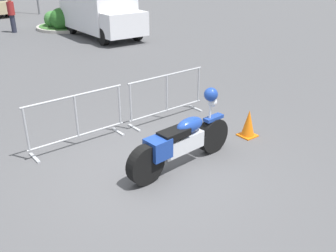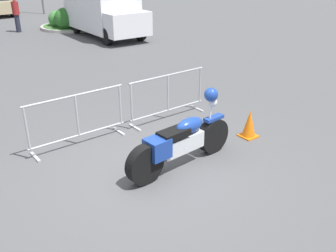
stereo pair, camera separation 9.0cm
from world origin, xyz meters
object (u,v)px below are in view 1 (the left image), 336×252
object	(u,v)px
motorcycle	(182,141)
traffic_cone	(248,124)
delivery_van	(99,9)
crowd_barrier_far	(167,96)
crowd_barrier_near	(77,120)
pedestrian	(11,13)

from	to	relation	value
motorcycle	traffic_cone	xyz separation A→B (m)	(1.90, 0.10, -0.22)
delivery_van	motorcycle	bearing A→B (deg)	-20.83
crowd_barrier_far	crowd_barrier_near	bearing A→B (deg)	180.00
motorcycle	traffic_cone	size ratio (longest dim) A/B	4.00
traffic_cone	delivery_van	bearing A→B (deg)	76.67
motorcycle	delivery_van	distance (m)	12.59
crowd_barrier_far	pedestrian	bearing A→B (deg)	87.70
crowd_barrier_near	pedestrian	world-z (taller)	pedestrian
crowd_barrier_far	pedestrian	size ratio (longest dim) A/B	1.23
motorcycle	delivery_van	world-z (taller)	delivery_van
crowd_barrier_near	traffic_cone	bearing A→B (deg)	-30.92
delivery_van	pedestrian	distance (m)	4.61
motorcycle	traffic_cone	distance (m)	1.92
crowd_barrier_far	traffic_cone	size ratio (longest dim) A/B	3.53
crowd_barrier_near	delivery_van	world-z (taller)	delivery_van
motorcycle	crowd_barrier_near	distance (m)	2.21
motorcycle	traffic_cone	world-z (taller)	motorcycle
traffic_cone	crowd_barrier_near	bearing A→B (deg)	149.08
crowd_barrier_near	pedestrian	bearing A→B (deg)	78.20
crowd_barrier_near	crowd_barrier_far	size ratio (longest dim) A/B	1.00
motorcycle	crowd_barrier_far	xyz separation A→B (m)	(1.12, 1.90, 0.04)
crowd_barrier_near	delivery_van	size ratio (longest dim) A/B	0.41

